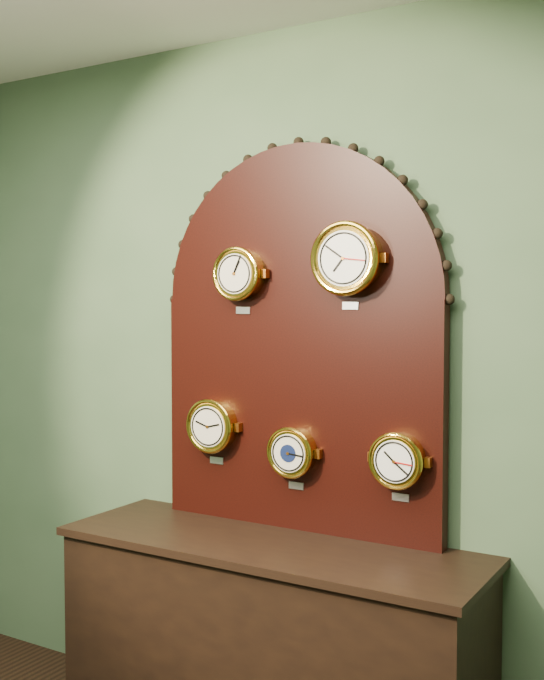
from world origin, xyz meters
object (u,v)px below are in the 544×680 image
Objects in this scene: shop_counter at (269,655)px; tide_clock at (398,460)px; display_board at (298,326)px; arabic_clock at (347,259)px; roman_clock at (239,274)px; barometer at (292,452)px; hygrometer at (212,426)px.

tide_clock is (0.44, 0.15, 0.75)m from shop_counter.
display_board reaches higher than arabic_clock.
display_board is 0.32m from roman_clock.
tide_clock is at bearing -8.47° from display_board.
display_board reaches higher than tide_clock.
roman_clock is 0.96m from tide_clock.
shop_counter is 0.76m from barometer.
shop_counter is at bearing -22.80° from hygrometer.
barometer is (0.01, -0.07, -0.48)m from display_board.
roman_clock is at bearing -164.19° from display_board.
shop_counter is 1.51m from arabic_clock.
hygrometer reaches higher than tide_clock.
arabic_clock is at bearing -0.42° from barometer.
arabic_clock is 1.25× the size of tide_clock.
hygrometer is 0.81m from tide_clock.
tide_clock is at bearing 19.12° from shop_counter.
display_board is 0.65m from tide_clock.
display_board is 0.55m from hygrometer.
barometer is 0.97× the size of tide_clock.
barometer is (0.25, 0.00, -0.69)m from roman_clock.
shop_counter is 6.19× the size of tide_clock.
hygrometer is at bearing -179.93° from barometer.
roman_clock reaches higher than barometer.
tide_clock is (0.43, -0.00, 0.01)m from barometer.
barometer is (0.01, 0.15, 0.74)m from shop_counter.
tide_clock is at bearing 0.03° from hygrometer.
roman_clock is 1.03× the size of tide_clock.
shop_counter is at bearing -90.00° from display_board.
display_board reaches higher than hygrometer.
shop_counter is 6.37× the size of barometer.
hygrometer is (-0.37, -0.07, -0.41)m from display_board.
display_board reaches higher than shop_counter.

